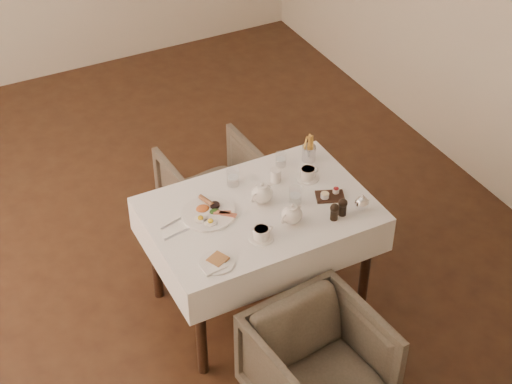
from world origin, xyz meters
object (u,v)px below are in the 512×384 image
object	(u,v)px
armchair_near	(318,366)
teapot_centre	(262,192)
armchair_far	(214,188)
breakfast_plate	(208,213)
table	(259,224)

from	to	relation	value
armchair_near	teapot_centre	distance (m)	1.02
armchair_far	breakfast_plate	xyz separation A→B (m)	(-0.37, -0.75, 0.48)
table	armchair_far	size ratio (longest dim) A/B	2.01
armchair_far	teapot_centre	xyz separation A→B (m)	(-0.05, -0.79, 0.53)
table	breakfast_plate	xyz separation A→B (m)	(-0.28, 0.09, 0.13)
breakfast_plate	teapot_centre	distance (m)	0.33
armchair_far	teapot_centre	bearing A→B (deg)	83.55
armchair_near	teapot_centre	bearing A→B (deg)	76.61
table	teapot_centre	world-z (taller)	teapot_centre
armchair_far	teapot_centre	size ratio (longest dim) A/B	3.67
table	breakfast_plate	world-z (taller)	breakfast_plate
armchair_near	breakfast_plate	xyz separation A→B (m)	(-0.21, 0.91, 0.46)
armchair_far	teapot_centre	distance (m)	0.96
table	armchair_near	bearing A→B (deg)	-95.33
table	breakfast_plate	bearing A→B (deg)	162.67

